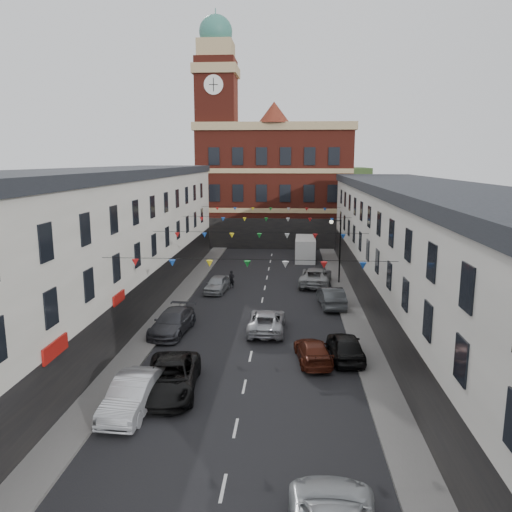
% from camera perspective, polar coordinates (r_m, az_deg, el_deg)
% --- Properties ---
extents(ground, '(160.00, 160.00, 0.00)m').
position_cam_1_polar(ground, '(33.55, -0.07, -8.81)').
color(ground, black).
rests_on(ground, ground).
extents(pavement_left, '(1.80, 64.00, 0.15)m').
position_cam_1_polar(pavement_left, '(36.51, -10.79, -7.24)').
color(pavement_left, '#605E5B').
rests_on(pavement_left, ground).
extents(pavement_right, '(1.80, 64.00, 0.15)m').
position_cam_1_polar(pavement_right, '(35.65, 11.40, -7.71)').
color(pavement_right, '#605E5B').
rests_on(pavement_right, ground).
extents(terrace_left, '(8.40, 56.00, 10.70)m').
position_cam_1_polar(terrace_left, '(35.90, -19.06, 0.73)').
color(terrace_left, beige).
rests_on(terrace_left, ground).
extents(terrace_right, '(8.40, 56.00, 9.70)m').
position_cam_1_polar(terrace_right, '(34.49, 19.98, -0.57)').
color(terrace_right, silver).
rests_on(terrace_right, ground).
extents(civic_building, '(20.60, 13.30, 18.50)m').
position_cam_1_polar(civic_building, '(69.56, 2.17, 8.27)').
color(civic_building, maroon).
rests_on(civic_building, ground).
extents(clock_tower, '(5.60, 5.60, 30.00)m').
position_cam_1_polar(clock_tower, '(67.31, -4.46, 13.94)').
color(clock_tower, maroon).
rests_on(clock_tower, ground).
extents(distant_hill, '(40.00, 14.00, 10.00)m').
position_cam_1_polar(distant_hill, '(93.93, 0.18, 7.04)').
color(distant_hill, '#2F4D23').
rests_on(distant_hill, ground).
extents(street_lamp, '(1.10, 0.36, 6.00)m').
position_cam_1_polar(street_lamp, '(46.31, 9.29, 1.54)').
color(street_lamp, black).
rests_on(street_lamp, ground).
extents(car_left_b, '(1.92, 4.96, 1.61)m').
position_cam_1_polar(car_left_b, '(24.27, -13.95, -15.11)').
color(car_left_b, '#ADAFB5').
rests_on(car_left_b, ground).
extents(car_left_c, '(3.09, 5.87, 1.57)m').
position_cam_1_polar(car_left_c, '(25.67, -9.79, -13.49)').
color(car_left_c, black).
rests_on(car_left_c, ground).
extents(car_left_d, '(2.61, 5.38, 1.51)m').
position_cam_1_polar(car_left_d, '(33.81, -9.53, -7.46)').
color(car_left_d, '#3E3F46').
rests_on(car_left_d, ground).
extents(car_left_e, '(2.16, 4.31, 1.41)m').
position_cam_1_polar(car_left_e, '(43.67, -4.45, -3.20)').
color(car_left_e, '#9CA0A5').
rests_on(car_left_e, ground).
extents(car_right_c, '(2.32, 4.58, 1.28)m').
position_cam_1_polar(car_right_c, '(29.05, 6.51, -10.74)').
color(car_right_c, '#511C10').
rests_on(car_right_c, ground).
extents(car_right_d, '(2.09, 4.60, 1.53)m').
position_cam_1_polar(car_right_d, '(29.70, 10.19, -10.09)').
color(car_right_d, black).
rests_on(car_right_d, ground).
extents(car_right_e, '(2.10, 4.93, 1.58)m').
position_cam_1_polar(car_right_e, '(39.64, 8.60, -4.63)').
color(car_right_e, '#424649').
rests_on(car_right_e, ground).
extents(car_right_f, '(3.39, 6.17, 1.64)m').
position_cam_1_polar(car_right_f, '(46.20, 6.81, -2.32)').
color(car_right_f, '#9B9DA0').
rests_on(car_right_f, ground).
extents(moving_car, '(2.42, 5.18, 1.43)m').
position_cam_1_polar(moving_car, '(33.73, 1.20, -7.42)').
color(moving_car, '#B3B4BA').
rests_on(moving_car, ground).
extents(white_van, '(2.41, 5.91, 2.59)m').
position_cam_1_polar(white_van, '(57.62, 5.66, 0.82)').
color(white_van, white).
rests_on(white_van, ground).
extents(pedestrian, '(0.65, 0.50, 1.58)m').
position_cam_1_polar(pedestrian, '(44.92, -2.82, -2.67)').
color(pedestrian, black).
rests_on(pedestrian, ground).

